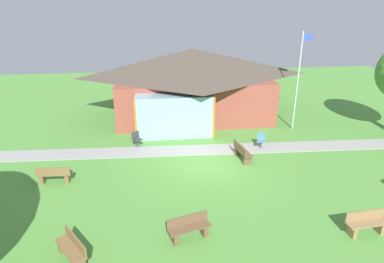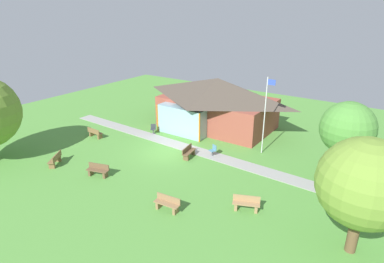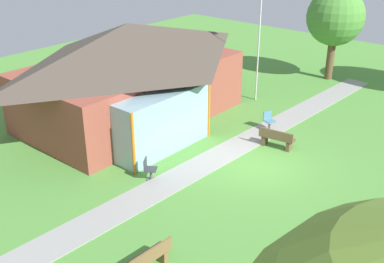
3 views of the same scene
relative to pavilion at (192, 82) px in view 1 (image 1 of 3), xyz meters
name	(u,v)px [view 1 (image 1 of 3)]	position (x,y,z in m)	size (l,w,h in m)	color
ground_plane	(208,163)	(-0.01, -7.14, -2.37)	(44.00, 44.00, 0.00)	#54933D
pavilion	(192,82)	(0.00, 0.00, 0.00)	(10.90, 7.62, 4.56)	brown
footpath	(204,150)	(-0.01, -5.55, -2.35)	(24.96, 1.30, 0.03)	#999993
flagpole	(299,77)	(5.98, -3.06, 0.88)	(0.64, 0.08, 5.90)	silver
bench_front_left	(72,249)	(-5.35, -13.23, -1.97)	(1.20, 1.49, 0.84)	brown
bench_front_right	(366,223)	(4.64, -13.07, -1.97)	(1.53, 0.58, 0.84)	olive
bench_rear_near_path	(242,152)	(1.76, -6.88, -1.97)	(0.66, 1.55, 0.84)	brown
bench_mid_left	(54,175)	(-7.12, -8.21, -1.97)	(1.52, 0.50, 0.84)	brown
bench_front_center	(189,228)	(-1.57, -12.61, -1.97)	(1.56, 0.85, 0.84)	brown
patio_chair_west	(137,140)	(-3.59, -4.69, -1.95)	(0.61, 0.61, 0.86)	#33383D
patio_chair_lawn_spare	(261,141)	(3.13, -5.64, -1.95)	(0.57, 0.57, 0.86)	teal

